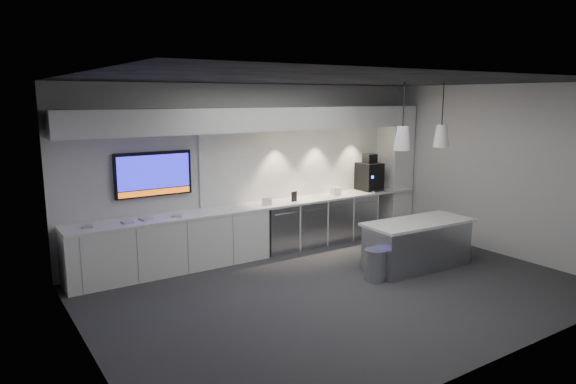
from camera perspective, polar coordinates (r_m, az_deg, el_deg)
floor at (r=7.67m, az=5.94°, el=-10.75°), size 7.00×7.00×0.00m
ceiling at (r=7.16m, az=6.40°, el=12.26°), size 7.00×7.00×0.00m
wall_back at (r=9.31m, az=-3.66°, el=2.62°), size 7.00×0.00×7.00m
wall_front at (r=5.61m, az=22.61°, el=-3.43°), size 7.00×0.00×7.00m
wall_left at (r=5.76m, az=-21.92°, el=-3.04°), size 0.00×7.00×7.00m
wall_right at (r=9.84m, az=22.13°, el=2.30°), size 0.00×7.00×7.00m
back_counter at (r=9.13m, az=-2.60°, el=-1.47°), size 6.80×0.65×0.04m
left_base_cabinets at (r=8.51m, az=-12.81°, el=-5.74°), size 3.30×0.63×0.86m
fridge_unit_a at (r=9.37m, az=-1.26°, el=-4.02°), size 0.60×0.61×0.85m
fridge_unit_b at (r=9.70m, az=1.90°, el=-3.51°), size 0.60×0.61×0.85m
fridge_unit_c at (r=10.07m, az=4.83°, el=-3.02°), size 0.60×0.61×0.85m
fridge_unit_d at (r=10.46m, az=7.55°, el=-2.56°), size 0.60×0.61×0.85m
backsplash at (r=9.93m, az=2.43°, el=3.42°), size 4.60×0.03×1.30m
soffit at (r=8.97m, az=-2.77°, el=8.11°), size 6.90×0.60×0.40m
column at (r=11.04m, az=11.75°, el=2.61°), size 0.55×0.55×2.60m
wall_tv at (r=8.48m, az=-14.71°, el=1.93°), size 1.25×0.07×0.72m
island at (r=8.72m, az=14.17°, el=-5.63°), size 1.89×0.88×0.79m
bin at (r=8.05m, az=9.73°, el=-7.97°), size 0.39×0.39×0.48m
coffee_machine at (r=10.57m, az=9.03°, el=1.84°), size 0.42×0.59×0.74m
sign_black at (r=9.34m, az=0.69°, el=-0.50°), size 0.14×0.06×0.18m
sign_white at (r=9.01m, az=-2.36°, el=-1.05°), size 0.18×0.06×0.14m
cup_cluster at (r=9.97m, az=5.32°, el=0.08°), size 0.18×0.18×0.15m
tray_a at (r=8.05m, az=-21.42°, el=-3.59°), size 0.19×0.19×0.02m
tray_b at (r=8.13m, az=-17.42°, el=-3.21°), size 0.17×0.17×0.02m
tray_c at (r=8.25m, az=-15.53°, el=-2.91°), size 0.20×0.20×0.02m
tray_d at (r=8.37m, az=-12.30°, el=-2.58°), size 0.20×0.20×0.02m
pendant_left at (r=8.10m, az=12.59°, el=5.87°), size 0.26×0.26×1.07m
pendant_right at (r=8.75m, az=16.66°, el=6.01°), size 0.26×0.26×1.07m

